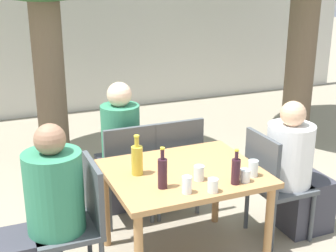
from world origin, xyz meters
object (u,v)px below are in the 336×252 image
at_px(wine_bottle_2, 236,171).
at_px(drinking_glass_4, 199,173).
at_px(patio_chair_2, 127,167).
at_px(drinking_glass_2, 187,185).
at_px(patio_chair_3, 174,160).
at_px(person_seated_0, 44,220).
at_px(wine_bottle_0, 163,172).
at_px(dining_table_front, 184,182).
at_px(patio_chair_1, 272,180).
at_px(drinking_glass_1, 213,185).
at_px(person_seated_2, 119,154).
at_px(oil_cruet_1, 137,159).
at_px(person_seated_1, 296,175).
at_px(patio_chair_0, 79,217).
at_px(drinking_glass_0, 245,176).
at_px(drinking_glass_3, 253,168).

relative_size(wine_bottle_2, drinking_glass_4, 2.38).
bearing_deg(patio_chair_2, drinking_glass_2, 95.02).
height_order(patio_chair_3, person_seated_0, person_seated_0).
bearing_deg(wine_bottle_0, dining_table_front, 39.19).
bearing_deg(patio_chair_1, drinking_glass_1, 117.21).
distance_m(dining_table_front, person_seated_2, 0.95).
height_order(patio_chair_3, oil_cruet_1, oil_cruet_1).
height_order(person_seated_0, drinking_glass_2, person_seated_0).
relative_size(patio_chair_1, drinking_glass_1, 9.91).
bearing_deg(wine_bottle_0, patio_chair_2, 88.23).
bearing_deg(wine_bottle_0, drinking_glass_4, 3.27).
bearing_deg(drinking_glass_1, person_seated_2, 101.00).
bearing_deg(person_seated_0, person_seated_1, 90.00).
relative_size(patio_chair_2, drinking_glass_2, 7.82).
xyz_separation_m(person_seated_0, wine_bottle_0, (0.77, -0.20, 0.30)).
relative_size(dining_table_front, person_seated_0, 0.91).
xyz_separation_m(patio_chair_0, wine_bottle_2, (1.02, -0.34, 0.31)).
height_order(patio_chair_0, patio_chair_3, same).
distance_m(dining_table_front, drinking_glass_4, 0.24).
xyz_separation_m(patio_chair_2, drinking_glass_0, (0.53, -1.02, 0.26)).
relative_size(oil_cruet_1, drinking_glass_0, 3.28).
bearing_deg(person_seated_0, drinking_glass_0, 75.94).
bearing_deg(oil_cruet_1, drinking_glass_0, -32.02).
xyz_separation_m(patio_chair_0, patio_chair_1, (1.57, 0.00, 0.00)).
height_order(patio_chair_3, wine_bottle_2, wine_bottle_2).
bearing_deg(drinking_glass_3, oil_cruet_1, 155.23).
xyz_separation_m(wine_bottle_0, drinking_glass_1, (0.28, -0.18, -0.07)).
distance_m(patio_chair_0, drinking_glass_0, 1.18).
height_order(patio_chair_0, drinking_glass_3, patio_chair_0).
distance_m(person_seated_1, drinking_glass_4, 1.04).
relative_size(drinking_glass_1, drinking_glass_2, 0.79).
bearing_deg(wine_bottle_0, person_seated_1, 9.07).
relative_size(patio_chair_2, drinking_glass_0, 10.17).
height_order(dining_table_front, person_seated_2, person_seated_2).
relative_size(patio_chair_3, drinking_glass_4, 8.63).
xyz_separation_m(dining_table_front, patio_chair_3, (0.22, 0.69, -0.12)).
xyz_separation_m(dining_table_front, drinking_glass_0, (0.31, -0.33, 0.14)).
xyz_separation_m(wine_bottle_0, oil_cruet_1, (-0.08, 0.27, 0.00)).
distance_m(drinking_glass_0, drinking_glass_1, 0.28).
xyz_separation_m(dining_table_front, person_seated_1, (1.02, -0.00, -0.12)).
bearing_deg(person_seated_2, drinking_glass_0, 112.98).
xyz_separation_m(dining_table_front, wine_bottle_2, (0.23, -0.34, 0.19)).
xyz_separation_m(patio_chair_2, person_seated_1, (1.24, -0.69, 0.00)).
bearing_deg(wine_bottle_2, wine_bottle_0, 164.66).
bearing_deg(dining_table_front, patio_chair_1, 0.00).
height_order(patio_chair_3, wine_bottle_0, wine_bottle_0).
bearing_deg(drinking_glass_1, oil_cruet_1, 128.72).
distance_m(dining_table_front, drinking_glass_3, 0.52).
xyz_separation_m(person_seated_2, drinking_glass_2, (0.09, -1.26, 0.24)).
relative_size(patio_chair_0, drinking_glass_2, 7.82).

